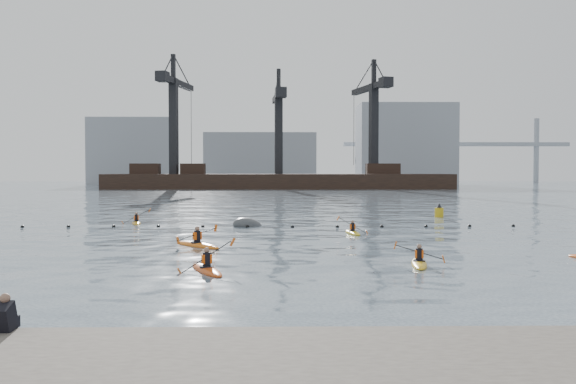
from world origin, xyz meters
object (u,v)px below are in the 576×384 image
kayaker_1 (419,263)px  kayaker_3 (353,232)px  kayaker_0 (207,269)px  kayaker_5 (136,222)px  kayaker_2 (197,244)px  nav_buoy (439,212)px  mooring_buoy (248,226)px

kayaker_1 → kayaker_3: kayaker_3 is taller
kayaker_0 → kayaker_5: kayaker_0 is taller
kayaker_1 → kayaker_3: size_ratio=1.06×
kayaker_1 → kayaker_2: 11.51m
kayaker_0 → nav_buoy: kayaker_0 is taller
kayaker_1 → kayaker_5: size_ratio=1.02×
mooring_buoy → kayaker_5: bearing=165.3°
kayaker_0 → kayaker_2: kayaker_0 is taller
kayaker_1 → mooring_buoy: 18.85m
kayaker_1 → nav_buoy: (7.39, 25.01, 0.30)m
mooring_buoy → kayaker_0: bearing=-91.8°
kayaker_5 → mooring_buoy: 8.35m
kayaker_2 → mooring_buoy: (1.96, 11.01, -0.11)m
kayaker_2 → kayaker_5: (-6.11, 13.13, -0.02)m
mooring_buoy → nav_buoy: 17.06m
kayaker_2 → mooring_buoy: size_ratio=1.39×
kayaker_3 → mooring_buoy: kayaker_3 is taller
kayaker_0 → kayaker_1: bearing=-13.2°
kayaker_3 → kayaker_5: (-14.63, 7.08, 0.00)m
kayaker_5 → nav_buoy: bearing=-1.7°
kayaker_3 → nav_buoy: size_ratio=2.24×
kayaker_2 → mooring_buoy: kayaker_2 is taller
kayaker_1 → mooring_buoy: kayaker_1 is taller
kayaker_2 → nav_buoy: 25.46m
mooring_buoy → nav_buoy: bearing=27.3°
nav_buoy → kayaker_5: bearing=-166.2°
kayaker_0 → kayaker_3: kayaker_0 is taller
kayaker_0 → mooring_buoy: 18.67m
kayaker_2 → nav_buoy: bearing=6.0°
kayaker_1 → kayaker_2: size_ratio=0.97×
kayaker_1 → kayaker_0: bearing=-159.4°
kayaker_1 → kayaker_3: (-1.20, 12.23, -0.00)m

